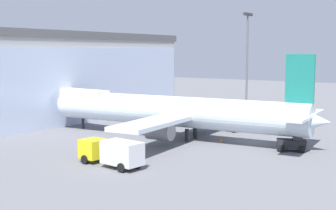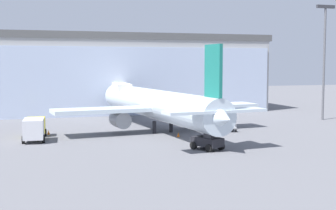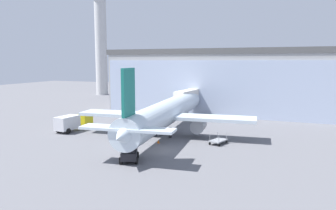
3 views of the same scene
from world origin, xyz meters
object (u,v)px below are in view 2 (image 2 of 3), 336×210
(jet_bridge, at_px, (119,91))
(baggage_cart, at_px, (229,127))
(catering_truck, at_px, (34,128))
(apron_light_mast, at_px, (324,52))
(safety_cone_wingtip, at_px, (49,132))
(pushback_tug, at_px, (208,140))
(safety_cone_nose, at_px, (178,135))
(airplane, at_px, (157,105))

(jet_bridge, height_order, baggage_cart, jet_bridge)
(jet_bridge, xyz_separation_m, catering_truck, (-14.45, -21.08, -2.96))
(apron_light_mast, height_order, safety_cone_wingtip, apron_light_mast)
(apron_light_mast, relative_size, catering_truck, 2.44)
(catering_truck, relative_size, pushback_tug, 2.04)
(baggage_cart, bearing_deg, jet_bridge, 43.38)
(catering_truck, height_order, safety_cone_nose, catering_truck)
(safety_cone_nose, relative_size, safety_cone_wingtip, 1.00)
(apron_light_mast, distance_m, airplane, 29.98)
(airplane, distance_m, catering_truck, 16.30)
(jet_bridge, xyz_separation_m, baggage_cart, (10.58, -21.13, -3.93))
(catering_truck, bearing_deg, apron_light_mast, -76.22)
(catering_truck, bearing_deg, safety_cone_nose, -94.48)
(airplane, relative_size, safety_cone_wingtip, 71.37)
(airplane, xyz_separation_m, safety_cone_nose, (1.08, -5.97, -3.22))
(safety_cone_wingtip, bearing_deg, catering_truck, -114.04)
(jet_bridge, relative_size, pushback_tug, 3.88)
(airplane, bearing_deg, pushback_tug, 179.06)
(baggage_cart, xyz_separation_m, pushback_tug, (-7.91, -11.84, 0.47))
(baggage_cart, relative_size, pushback_tug, 0.86)
(pushback_tug, height_order, safety_cone_nose, pushback_tug)
(pushback_tug, xyz_separation_m, safety_cone_nose, (-0.19, 9.13, -0.70))
(apron_light_mast, height_order, catering_truck, apron_light_mast)
(jet_bridge, relative_size, airplane, 0.36)
(apron_light_mast, bearing_deg, jet_bridge, 155.09)
(jet_bridge, height_order, safety_cone_wingtip, jet_bridge)
(apron_light_mast, bearing_deg, safety_cone_nose, -160.51)
(apron_light_mast, distance_m, safety_cone_wingtip, 44.26)
(catering_truck, bearing_deg, baggage_cart, -85.31)
(jet_bridge, xyz_separation_m, pushback_tug, (2.67, -32.98, -3.45))
(apron_light_mast, relative_size, pushback_tug, 4.97)
(apron_light_mast, xyz_separation_m, catering_truck, (-44.67, -7.04, -9.36))
(catering_truck, distance_m, safety_cone_nose, 17.20)
(catering_truck, height_order, safety_cone_wingtip, catering_truck)
(safety_cone_wingtip, bearing_deg, baggage_cart, -9.97)
(apron_light_mast, distance_m, safety_cone_nose, 31.26)
(apron_light_mast, bearing_deg, baggage_cart, -160.13)
(airplane, distance_m, pushback_tug, 15.36)
(airplane, bearing_deg, apron_light_mast, -88.16)
(catering_truck, distance_m, safety_cone_wingtip, 4.57)
(jet_bridge, height_order, safety_cone_nose, jet_bridge)
(apron_light_mast, distance_m, pushback_tug, 34.85)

